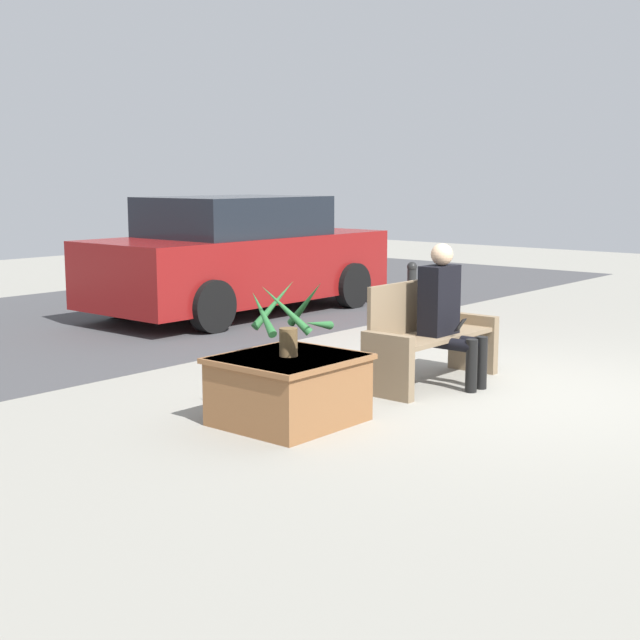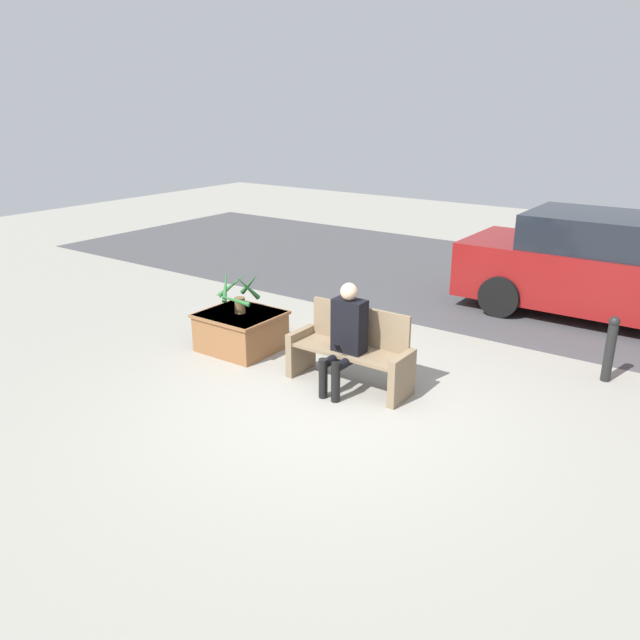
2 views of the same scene
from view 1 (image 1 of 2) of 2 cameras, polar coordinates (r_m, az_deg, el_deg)
The scene contains 8 objects.
ground_plane at distance 8.10m, azimuth 11.81°, elevation -4.50°, with size 30.00×30.00×0.00m, color gray.
road_surface at distance 12.16m, azimuth -14.30°, elevation -0.03°, with size 20.00×6.00×0.01m, color #424244.
bench at distance 8.24m, azimuth 6.92°, elevation -1.11°, with size 1.52×0.51×0.94m.
person_seated at distance 8.13m, azimuth 8.08°, elevation 0.72°, with size 0.38×0.57×1.29m.
planter_box at distance 6.88m, azimuth -2.02°, elevation -4.31°, with size 1.03×0.94×0.53m.
potted_plant at distance 6.77m, azimuth -2.00°, elevation 0.03°, with size 0.65×0.65×0.59m.
parked_car at distance 12.42m, azimuth -5.19°, elevation 4.07°, with size 4.45×1.98×1.62m.
bollard_post at distance 11.32m, azimuth 5.89°, elevation 1.74°, with size 0.13×0.13×0.83m.
Camera 1 is at (-6.95, -3.70, 1.88)m, focal length 50.00 mm.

